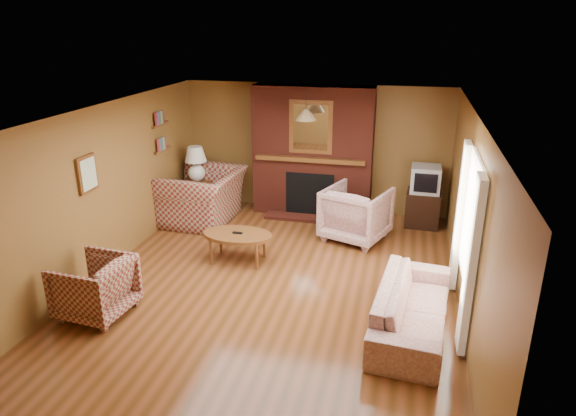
% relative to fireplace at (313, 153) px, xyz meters
% --- Properties ---
extents(floor, '(6.50, 6.50, 0.00)m').
position_rel_fireplace_xyz_m(floor, '(0.00, -2.98, -1.18)').
color(floor, '#4D2B10').
rests_on(floor, ground).
extents(ceiling, '(6.50, 6.50, 0.00)m').
position_rel_fireplace_xyz_m(ceiling, '(0.00, -2.98, 1.22)').
color(ceiling, silver).
rests_on(ceiling, wall_back).
extents(wall_back, '(6.50, 0.00, 6.50)m').
position_rel_fireplace_xyz_m(wall_back, '(0.00, 0.27, 0.02)').
color(wall_back, brown).
rests_on(wall_back, floor).
extents(wall_front, '(6.50, 0.00, 6.50)m').
position_rel_fireplace_xyz_m(wall_front, '(0.00, -6.23, 0.02)').
color(wall_front, brown).
rests_on(wall_front, floor).
extents(wall_left, '(0.00, 6.50, 6.50)m').
position_rel_fireplace_xyz_m(wall_left, '(-2.50, -2.98, 0.02)').
color(wall_left, brown).
rests_on(wall_left, floor).
extents(wall_right, '(0.00, 6.50, 6.50)m').
position_rel_fireplace_xyz_m(wall_right, '(2.50, -2.98, 0.02)').
color(wall_right, brown).
rests_on(wall_right, floor).
extents(fireplace, '(2.20, 0.82, 2.40)m').
position_rel_fireplace_xyz_m(fireplace, '(0.00, 0.00, 0.00)').
color(fireplace, '#591E13').
rests_on(fireplace, floor).
extents(window_right, '(0.10, 1.85, 2.00)m').
position_rel_fireplace_xyz_m(window_right, '(2.45, -3.18, -0.06)').
color(window_right, beige).
rests_on(window_right, wall_right).
extents(bookshelf, '(0.09, 0.55, 0.71)m').
position_rel_fireplace_xyz_m(bookshelf, '(-2.44, -1.08, 0.48)').
color(bookshelf, brown).
rests_on(bookshelf, wall_left).
extents(botanical_print, '(0.05, 0.40, 0.50)m').
position_rel_fireplace_xyz_m(botanical_print, '(-2.47, -3.28, 0.37)').
color(botanical_print, brown).
rests_on(botanical_print, wall_left).
extents(pendant_light, '(0.36, 0.36, 0.48)m').
position_rel_fireplace_xyz_m(pendant_light, '(0.00, -0.68, 0.82)').
color(pendant_light, black).
rests_on(pendant_light, ceiling).
extents(plaid_loveseat, '(1.33, 1.50, 0.94)m').
position_rel_fireplace_xyz_m(plaid_loveseat, '(-1.85, -0.85, -0.71)').
color(plaid_loveseat, maroon).
rests_on(plaid_loveseat, floor).
extents(plaid_armchair, '(0.90, 0.88, 0.75)m').
position_rel_fireplace_xyz_m(plaid_armchair, '(-1.95, -4.18, -0.81)').
color(plaid_armchair, maroon).
rests_on(plaid_armchair, floor).
extents(floral_sofa, '(0.99, 2.09, 0.59)m').
position_rel_fireplace_xyz_m(floral_sofa, '(1.90, -3.62, -0.89)').
color(floral_sofa, beige).
rests_on(floral_sofa, floor).
extents(floral_armchair, '(1.24, 1.26, 0.90)m').
position_rel_fireplace_xyz_m(floral_armchair, '(0.95, -1.06, -0.73)').
color(floral_armchair, beige).
rests_on(floral_armchair, floor).
extents(coffee_table, '(1.08, 0.67, 0.47)m').
position_rel_fireplace_xyz_m(coffee_table, '(-0.71, -2.32, -0.78)').
color(coffee_table, brown).
rests_on(coffee_table, floor).
extents(side_table, '(0.49, 0.49, 0.64)m').
position_rel_fireplace_xyz_m(side_table, '(-2.10, -0.53, -0.86)').
color(side_table, brown).
rests_on(side_table, floor).
extents(table_lamp, '(0.40, 0.40, 0.66)m').
position_rel_fireplace_xyz_m(table_lamp, '(-2.10, -0.53, -0.17)').
color(table_lamp, white).
rests_on(table_lamp, side_table).
extents(tv_stand, '(0.61, 0.56, 0.64)m').
position_rel_fireplace_xyz_m(tv_stand, '(2.05, -0.18, -0.86)').
color(tv_stand, black).
rests_on(tv_stand, floor).
extents(crt_tv, '(0.51, 0.51, 0.46)m').
position_rel_fireplace_xyz_m(crt_tv, '(2.05, -0.19, -0.31)').
color(crt_tv, '#ACAFB4').
rests_on(crt_tv, tv_stand).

